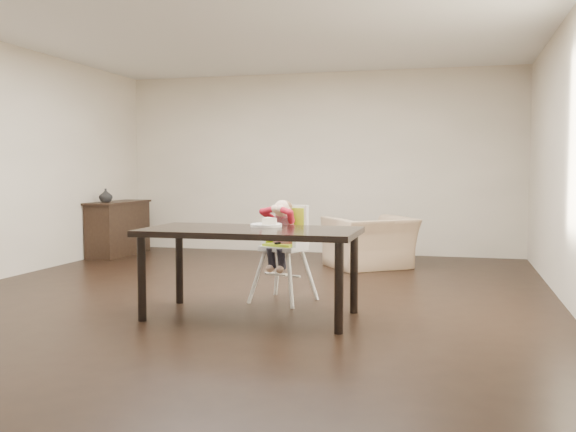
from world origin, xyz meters
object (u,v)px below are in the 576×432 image
dining_table (251,238)px  sideboard (119,228)px  armchair (370,234)px  high_chair (285,230)px

dining_table → sideboard: (-3.13, 3.35, -0.27)m
armchair → sideboard: (-3.75, 0.34, -0.04)m
dining_table → armchair: armchair is taller
dining_table → sideboard: sideboard is taller
high_chair → armchair: (0.51, 2.30, -0.24)m
high_chair → sideboard: 4.19m
high_chair → sideboard: high_chair is taller
high_chair → sideboard: (-3.24, 2.64, -0.28)m
dining_table → armchair: bearing=78.5°
sideboard → high_chair: bearing=-39.2°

